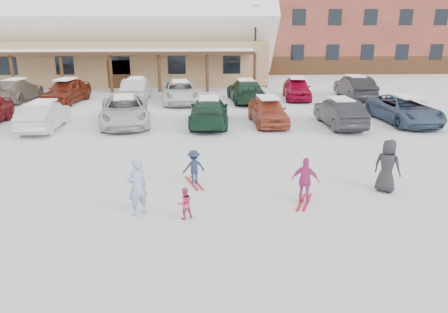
{
  "coord_description": "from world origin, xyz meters",
  "views": [
    {
      "loc": [
        -0.37,
        -12.53,
        5.25
      ],
      "look_at": [
        0.3,
        1.0,
        1.0
      ],
      "focal_mm": 35.0,
      "sensor_mm": 36.0,
      "label": 1
    }
  ],
  "objects_px": {
    "parked_car_2": "(125,111)",
    "parked_car_5": "(340,113)",
    "lamp_post": "(255,41)",
    "parked_car_9": "(136,89)",
    "parked_car_8": "(66,91)",
    "parked_car_11": "(246,91)",
    "toddler_red": "(185,203)",
    "adult_skier": "(137,187)",
    "child_magenta": "(305,181)",
    "parked_car_7": "(16,90)",
    "day_lodge": "(104,35)",
    "parked_car_3": "(209,112)",
    "child_navy": "(194,167)",
    "parked_car_13": "(355,87)",
    "parked_car_1": "(44,116)",
    "parked_car_6": "(404,110)",
    "parked_car_4": "(268,111)",
    "parked_car_10": "(180,92)",
    "parked_car_12": "(297,88)",
    "bystander_dark": "(387,166)"
  },
  "relations": [
    {
      "from": "parked_car_9",
      "to": "parked_car_11",
      "type": "xyz_separation_m",
      "value": [
        7.38,
        -1.0,
        -0.01
      ]
    },
    {
      "from": "parked_car_7",
      "to": "parked_car_13",
      "type": "relative_size",
      "value": 1.07
    },
    {
      "from": "parked_car_4",
      "to": "parked_car_6",
      "type": "bearing_deg",
      "value": -4.09
    },
    {
      "from": "adult_skier",
      "to": "parked_car_7",
      "type": "xyz_separation_m",
      "value": [
        -10.69,
        18.54,
        -0.09
      ]
    },
    {
      "from": "parked_car_6",
      "to": "parked_car_9",
      "type": "relative_size",
      "value": 1.13
    },
    {
      "from": "lamp_post",
      "to": "toddler_red",
      "type": "xyz_separation_m",
      "value": [
        -4.9,
        -25.53,
        -3.14
      ]
    },
    {
      "from": "adult_skier",
      "to": "parked_car_9",
      "type": "height_order",
      "value": "adult_skier"
    },
    {
      "from": "parked_car_12",
      "to": "parked_car_2",
      "type": "bearing_deg",
      "value": -139.93
    },
    {
      "from": "day_lodge",
      "to": "parked_car_5",
      "type": "distance_m",
      "value": 24.69
    },
    {
      "from": "parked_car_5",
      "to": "parked_car_6",
      "type": "distance_m",
      "value": 3.73
    },
    {
      "from": "parked_car_4",
      "to": "parked_car_9",
      "type": "relative_size",
      "value": 0.92
    },
    {
      "from": "parked_car_3",
      "to": "lamp_post",
      "type": "bearing_deg",
      "value": -103.38
    },
    {
      "from": "parked_car_1",
      "to": "parked_car_3",
      "type": "bearing_deg",
      "value": -177.15
    },
    {
      "from": "child_navy",
      "to": "parked_car_8",
      "type": "distance_m",
      "value": 17.67
    },
    {
      "from": "parked_car_13",
      "to": "parked_car_10",
      "type": "bearing_deg",
      "value": 4.57
    },
    {
      "from": "toddler_red",
      "to": "parked_car_10",
      "type": "bearing_deg",
      "value": -108.33
    },
    {
      "from": "parked_car_4",
      "to": "parked_car_10",
      "type": "bearing_deg",
      "value": 123.37
    },
    {
      "from": "parked_car_4",
      "to": "parked_car_13",
      "type": "relative_size",
      "value": 0.87
    },
    {
      "from": "parked_car_11",
      "to": "toddler_red",
      "type": "bearing_deg",
      "value": 74.99
    },
    {
      "from": "toddler_red",
      "to": "parked_car_9",
      "type": "height_order",
      "value": "parked_car_9"
    },
    {
      "from": "parked_car_6",
      "to": "parked_car_11",
      "type": "xyz_separation_m",
      "value": [
        -7.8,
        6.68,
        0.02
      ]
    },
    {
      "from": "toddler_red",
      "to": "parked_car_8",
      "type": "height_order",
      "value": "parked_car_8"
    },
    {
      "from": "lamp_post",
      "to": "parked_car_4",
      "type": "height_order",
      "value": "lamp_post"
    },
    {
      "from": "parked_car_2",
      "to": "parked_car_8",
      "type": "relative_size",
      "value": 1.15
    },
    {
      "from": "toddler_red",
      "to": "parked_car_9",
      "type": "distance_m",
      "value": 19.32
    },
    {
      "from": "parked_car_5",
      "to": "parked_car_12",
      "type": "bearing_deg",
      "value": -89.14
    },
    {
      "from": "day_lodge",
      "to": "parked_car_3",
      "type": "xyz_separation_m",
      "value": [
        8.95,
        -18.26,
        -3.24
      ]
    },
    {
      "from": "parked_car_2",
      "to": "parked_car_5",
      "type": "height_order",
      "value": "parked_car_2"
    },
    {
      "from": "bystander_dark",
      "to": "parked_car_9",
      "type": "relative_size",
      "value": 0.38
    },
    {
      "from": "parked_car_7",
      "to": "parked_car_11",
      "type": "distance_m",
      "value": 15.44
    },
    {
      "from": "adult_skier",
      "to": "child_magenta",
      "type": "xyz_separation_m",
      "value": [
        4.85,
        0.58,
        -0.13
      ]
    },
    {
      "from": "bystander_dark",
      "to": "parked_car_8",
      "type": "height_order",
      "value": "bystander_dark"
    },
    {
      "from": "parked_car_4",
      "to": "parked_car_7",
      "type": "xyz_separation_m",
      "value": [
        -15.94,
        7.57,
        0.03
      ]
    },
    {
      "from": "parked_car_3",
      "to": "parked_car_5",
      "type": "xyz_separation_m",
      "value": [
        6.68,
        -0.57,
        0.0
      ]
    },
    {
      "from": "child_magenta",
      "to": "adult_skier",
      "type": "bearing_deg",
      "value": 29.23
    },
    {
      "from": "parked_car_7",
      "to": "parked_car_11",
      "type": "xyz_separation_m",
      "value": [
        15.41,
        -0.96,
        -0.01
      ]
    },
    {
      "from": "lamp_post",
      "to": "parked_car_9",
      "type": "xyz_separation_m",
      "value": [
        -8.86,
        -6.62,
        -2.84
      ]
    },
    {
      "from": "child_navy",
      "to": "child_magenta",
      "type": "distance_m",
      "value": 3.78
    },
    {
      "from": "lamp_post",
      "to": "parked_car_11",
      "type": "relative_size",
      "value": 1.26
    },
    {
      "from": "bystander_dark",
      "to": "parked_car_10",
      "type": "xyz_separation_m",
      "value": [
        -7.27,
        16.13,
        -0.14
      ]
    },
    {
      "from": "parked_car_4",
      "to": "toddler_red",
      "type": "bearing_deg",
      "value": -112.73
    },
    {
      "from": "child_navy",
      "to": "child_magenta",
      "type": "xyz_separation_m",
      "value": [
        3.33,
        -1.78,
        0.12
      ]
    },
    {
      "from": "toddler_red",
      "to": "bystander_dark",
      "type": "bearing_deg",
      "value": 173.6
    },
    {
      "from": "parked_car_1",
      "to": "parked_car_2",
      "type": "distance_m",
      "value": 3.93
    },
    {
      "from": "parked_car_2",
      "to": "parked_car_5",
      "type": "xyz_separation_m",
      "value": [
        11.07,
        -0.95,
        -0.02
      ]
    },
    {
      "from": "parked_car_7",
      "to": "parked_car_5",
      "type": "bearing_deg",
      "value": 161.23
    },
    {
      "from": "child_navy",
      "to": "parked_car_12",
      "type": "bearing_deg",
      "value": -130.14
    },
    {
      "from": "parked_car_3",
      "to": "parked_car_7",
      "type": "height_order",
      "value": "parked_car_7"
    },
    {
      "from": "day_lodge",
      "to": "parked_car_1",
      "type": "distance_m",
      "value": 19.06
    },
    {
      "from": "parked_car_12",
      "to": "bystander_dark",
      "type": "bearing_deg",
      "value": -86.72
    }
  ]
}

